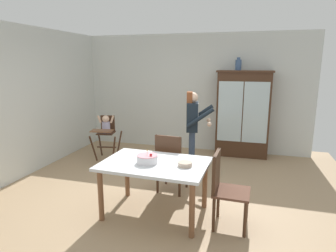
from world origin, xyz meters
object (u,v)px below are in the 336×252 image
(adult_person, at_px, (193,123))
(serving_bowl, at_px, (185,164))
(high_chair_with_toddler, at_px, (106,129))
(dining_table, at_px, (155,169))
(ceramic_vase, at_px, (238,65))
(dining_chair_right_end, at_px, (224,184))
(china_cabinet, at_px, (243,114))
(birthday_cake, at_px, (147,159))
(dining_chair_far_side, at_px, (170,159))

(adult_person, relative_size, serving_bowl, 8.50)
(high_chair_with_toddler, relative_size, dining_table, 0.66)
(dining_table, bearing_deg, high_chair_with_toddler, 131.84)
(ceramic_vase, xyz_separation_m, dining_chair_right_end, (0.02, -3.02, -1.45))
(dining_chair_right_end, bearing_deg, china_cabinet, -0.07)
(dining_table, distance_m, dining_chair_right_end, 0.92)
(adult_person, distance_m, dining_table, 1.67)
(adult_person, bearing_deg, ceramic_vase, -37.07)
(birthday_cake, bearing_deg, dining_chair_right_end, 0.07)
(adult_person, xyz_separation_m, dining_chair_far_side, (-0.17, -0.94, -0.41))
(adult_person, distance_m, dining_chair_far_side, 1.04)
(high_chair_with_toddler, bearing_deg, serving_bowl, -53.12)
(adult_person, xyz_separation_m, birthday_cake, (-0.28, -1.67, -0.17))
(high_chair_with_toddler, distance_m, dining_table, 2.63)
(china_cabinet, distance_m, adult_person, 1.60)
(china_cabinet, bearing_deg, ceramic_vase, 178.54)
(high_chair_with_toddler, xyz_separation_m, serving_bowl, (2.17, -1.99, 0.11))
(china_cabinet, distance_m, dining_chair_right_end, 3.04)
(ceramic_vase, height_order, adult_person, ceramic_vase)
(ceramic_vase, xyz_separation_m, birthday_cake, (-0.98, -3.02, -1.21))
(china_cabinet, relative_size, dining_table, 1.31)
(adult_person, height_order, dining_table, adult_person)
(adult_person, bearing_deg, dining_chair_right_end, -166.14)
(serving_bowl, bearing_deg, high_chair_with_toddler, 137.53)
(dining_chair_right_end, bearing_deg, dining_table, 89.83)
(dining_table, distance_m, birthday_cake, 0.18)
(china_cabinet, distance_m, serving_bowl, 3.08)
(china_cabinet, relative_size, serving_bowl, 10.47)
(ceramic_vase, relative_size, dining_chair_far_side, 0.28)
(china_cabinet, bearing_deg, serving_bowl, -101.72)
(high_chair_with_toddler, relative_size, birthday_cake, 3.39)
(serving_bowl, bearing_deg, birthday_cake, -178.70)
(dining_chair_right_end, bearing_deg, ceramic_vase, 2.72)
(ceramic_vase, relative_size, birthday_cake, 0.96)
(china_cabinet, distance_m, dining_table, 3.17)
(adult_person, relative_size, dining_chair_far_side, 1.59)
(dining_chair_far_side, height_order, dining_chair_right_end, same)
(birthday_cake, distance_m, dining_chair_right_end, 1.03)
(ceramic_vase, distance_m, adult_person, 1.84)
(adult_person, bearing_deg, high_chair_with_toddler, 70.66)
(birthday_cake, height_order, dining_chair_far_side, dining_chair_far_side)
(ceramic_vase, distance_m, serving_bowl, 3.29)
(serving_bowl, height_order, dining_chair_far_side, dining_chair_far_side)
(high_chair_with_toddler, height_order, birthday_cake, high_chair_with_toddler)
(high_chair_with_toddler, height_order, dining_table, high_chair_with_toddler)
(china_cabinet, height_order, birthday_cake, china_cabinet)
(china_cabinet, relative_size, dining_chair_far_side, 1.96)
(high_chair_with_toddler, bearing_deg, china_cabinet, 9.34)
(dining_chair_right_end, bearing_deg, serving_bowl, 91.14)
(adult_person, bearing_deg, birthday_cake, 160.81)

